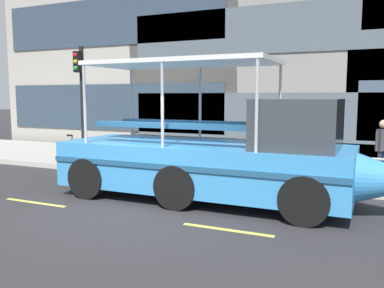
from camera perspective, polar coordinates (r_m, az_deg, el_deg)
The scene contains 9 objects.
ground_plane at distance 9.46m, azimuth -7.68°, elevation -8.72°, with size 120.00×120.00×0.00m, color #2B2B2D.
sidewalk at distance 14.38m, azimuth 4.24°, elevation -2.99°, with size 32.00×4.80×0.18m, color #A8A59E.
curb_edge at distance 12.12m, azimuth 0.16°, elevation -4.81°, with size 32.00×0.18×0.18m, color #B2ADA3.
lane_centreline at distance 8.93m, azimuth -9.95°, elevation -9.68°, with size 25.80×0.12×0.01m.
curb_guardrail at distance 11.75m, azimuth 8.31°, elevation -2.12°, with size 11.61×0.09×0.79m.
traffic_light_pole at distance 15.01m, azimuth -15.20°, elevation 6.97°, with size 0.24×0.46×4.06m.
leaned_bicycle at distance 15.17m, azimuth -16.00°, elevation -0.95°, with size 1.74×0.46×0.96m.
duck_tour_boat at distance 9.72m, azimuth 4.21°, elevation -1.89°, with size 8.68×2.48×3.35m.
pedestrian_near_bow at distance 12.29m, azimuth 25.05°, elevation -0.04°, with size 0.38×0.36×1.69m.
Camera 1 is at (4.87, -7.72, 2.50)m, focal length 38.25 mm.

